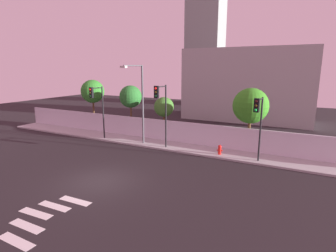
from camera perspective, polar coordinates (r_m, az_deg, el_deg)
name	(u,v)px	position (r m, az deg, el deg)	size (l,w,h in m)	color
ground_plane	(100,181)	(16.62, -14.21, -11.25)	(80.00, 80.00, 0.00)	black
sidewalk	(165,145)	(22.97, -0.60, -4.07)	(36.00, 2.40, 0.15)	#A6A6A6
perimeter_wall	(172,131)	(23.83, 0.85, -1.04)	(36.00, 0.18, 1.80)	silver
crosswalk_marking	(44,216)	(13.92, -24.78, -16.89)	(2.94, 3.89, 0.01)	silver
traffic_light_left	(161,103)	(20.83, -1.47, 4.81)	(0.35, 1.65, 5.06)	black
traffic_light_center	(258,116)	(18.76, 18.54, 2.02)	(0.45, 1.21, 4.45)	black
traffic_light_right	(97,101)	(24.68, -14.78, 5.03)	(0.39, 1.47, 4.72)	black
street_lamp_curbside	(140,98)	(22.55, -5.94, 5.94)	(0.89, 2.11, 6.58)	#4C4C51
fire_hydrant	(220,149)	(20.61, 10.86, -4.86)	(0.44, 0.26, 0.73)	red
roadside_tree_leftmost	(93,92)	(29.90, -15.63, 7.02)	(2.44, 2.44, 5.28)	brown
roadside_tree_midleft	(131,97)	(26.87, -7.91, 6.14)	(2.19, 2.19, 4.83)	brown
roadside_tree_midright	(164,107)	(25.03, -0.86, 3.99)	(1.83, 1.83, 3.87)	brown
roadside_tree_rightmost	(251,106)	(22.38, 17.04, 4.07)	(2.82, 2.82, 4.98)	brown
low_building_distant	(248,85)	(35.48, 16.48, 8.34)	(15.46, 6.00, 8.84)	#A8A8A8
tower_on_skyline	(206,26)	(50.18, 7.97, 20.13)	(5.88, 5.00, 27.04)	gray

